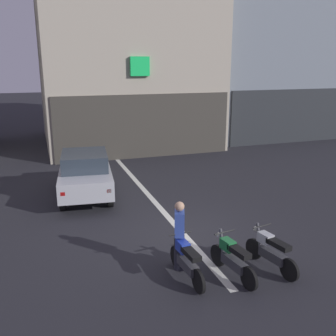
{
  "coord_description": "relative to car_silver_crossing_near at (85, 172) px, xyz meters",
  "views": [
    {
      "loc": [
        -3.63,
        -9.22,
        4.64
      ],
      "look_at": [
        0.23,
        2.0,
        1.4
      ],
      "focal_mm": 40.79,
      "sensor_mm": 36.0,
      "label": 1
    }
  ],
  "objects": [
    {
      "name": "car_silver_crossing_near",
      "position": [
        0.0,
        0.0,
        0.0
      ],
      "size": [
        2.21,
        4.27,
        1.64
      ],
      "color": "black",
      "rests_on": "ground"
    },
    {
      "name": "person_by_motorcycles",
      "position": [
        1.39,
        -5.9,
        -0.03
      ],
      "size": [
        0.33,
        0.41,
        1.67
      ],
      "color": "#23232D",
      "rests_on": "ground"
    },
    {
      "name": "motorcycle_silver_row_centre",
      "position": [
        3.4,
        -6.59,
        -0.43
      ],
      "size": [
        0.55,
        1.65,
        0.98
      ],
      "color": "black",
      "rests_on": "ground"
    },
    {
      "name": "building_mid_block",
      "position": [
        3.67,
        9.87,
        7.22
      ],
      "size": [
        9.43,
        9.8,
        16.23
      ],
      "color": "#B2A893",
      "rests_on": "ground"
    },
    {
      "name": "building_far_right",
      "position": [
        13.62,
        9.87,
        6.37
      ],
      "size": [
        9.71,
        7.99,
        14.54
      ],
      "color": "gray",
      "rests_on": "ground"
    },
    {
      "name": "motorcycle_blue_row_leftmost",
      "position": [
        1.39,
        -6.35,
        -0.43
      ],
      "size": [
        0.55,
        1.67,
        0.98
      ],
      "color": "black",
      "rests_on": "ground"
    },
    {
      "name": "motorcycle_green_row_left_mid",
      "position": [
        2.39,
        -6.6,
        -0.43
      ],
      "size": [
        0.55,
        1.66,
        0.98
      ],
      "color": "black",
      "rests_on": "ground"
    },
    {
      "name": "ground_plane",
      "position": [
        2.16,
        -4.17,
        -0.89
      ],
      "size": [
        120.0,
        120.0,
        0.0
      ],
      "primitive_type": "plane",
      "color": "#232328"
    },
    {
      "name": "lane_centre_line",
      "position": [
        2.16,
        1.83,
        -0.88
      ],
      "size": [
        0.2,
        18.0,
        0.01
      ],
      "primitive_type": "cube",
      "color": "silver",
      "rests_on": "ground"
    }
  ]
}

